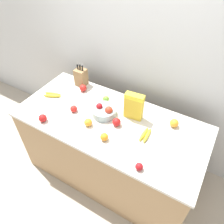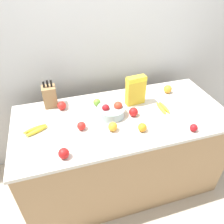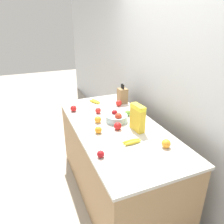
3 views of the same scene
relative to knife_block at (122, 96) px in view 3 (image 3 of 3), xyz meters
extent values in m
plane|color=#B2A899|center=(0.60, -0.36, -1.04)|extent=(14.00, 14.00, 0.00)
cube|color=silver|center=(0.60, 0.31, 0.26)|extent=(9.00, 0.06, 2.60)
cube|color=tan|center=(0.60, -0.36, -0.59)|extent=(1.92, 0.87, 0.90)
cube|color=beige|center=(0.60, -0.36, -0.12)|extent=(1.95, 0.90, 0.03)
cube|color=#937047|center=(0.00, 0.00, 0.00)|extent=(0.12, 0.12, 0.20)
cylinder|color=black|center=(-0.03, 0.00, 0.13)|extent=(0.02, 0.02, 0.06)
cube|color=silver|center=(-0.03, 0.00, 0.18)|extent=(0.01, 0.00, 0.04)
cylinder|color=black|center=(0.00, 0.00, 0.13)|extent=(0.02, 0.02, 0.07)
cube|color=silver|center=(0.00, 0.00, 0.18)|extent=(0.01, 0.00, 0.02)
cylinder|color=black|center=(0.03, 0.00, 0.13)|extent=(0.02, 0.02, 0.07)
cube|color=silver|center=(0.03, 0.00, 0.18)|extent=(0.01, 0.00, 0.03)
cube|color=gold|center=(0.79, -0.19, 0.04)|extent=(0.19, 0.09, 0.29)
cube|color=yellow|center=(0.79, -0.19, 0.16)|extent=(0.19, 0.09, 0.04)
cylinder|color=#99B2B7|center=(0.51, -0.31, -0.07)|extent=(0.25, 0.25, 0.08)
sphere|color=red|center=(0.57, -0.32, -0.01)|extent=(0.08, 0.08, 0.08)
sphere|color=#A31419|center=(0.46, -0.31, -0.02)|extent=(0.07, 0.07, 0.07)
ellipsoid|color=yellow|center=(1.02, -0.37, -0.09)|extent=(0.04, 0.19, 0.03)
ellipsoid|color=yellow|center=(0.98, -0.37, -0.09)|extent=(0.04, 0.19, 0.03)
ellipsoid|color=yellow|center=(-0.16, -0.33, -0.09)|extent=(0.20, 0.09, 0.03)
ellipsoid|color=yellow|center=(-0.14, -0.37, -0.09)|extent=(0.19, 0.12, 0.03)
sphere|color=#6B9E33|center=(0.42, -0.13, -0.07)|extent=(0.07, 0.07, 0.07)
sphere|color=#A31419|center=(1.10, -0.72, -0.07)|extent=(0.06, 0.06, 0.06)
sphere|color=red|center=(0.09, -0.10, -0.06)|extent=(0.08, 0.08, 0.08)
sphere|color=red|center=(0.22, -0.43, -0.07)|extent=(0.07, 0.07, 0.07)
sphere|color=red|center=(0.70, -0.38, -0.06)|extent=(0.08, 0.08, 0.08)
sphere|color=red|center=(0.04, -0.70, -0.07)|extent=(0.08, 0.08, 0.08)
sphere|color=orange|center=(0.69, -0.60, -0.07)|extent=(0.07, 0.07, 0.07)
sphere|color=orange|center=(1.19, -0.11, -0.06)|extent=(0.08, 0.08, 0.08)
sphere|color=orange|center=(0.46, -0.52, -0.07)|extent=(0.08, 0.08, 0.08)
camera|label=1|loc=(1.41, -1.68, 1.45)|focal=35.00mm
camera|label=2|loc=(0.06, -1.83, 1.10)|focal=35.00mm
camera|label=3|loc=(2.58, -1.23, 1.01)|focal=35.00mm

